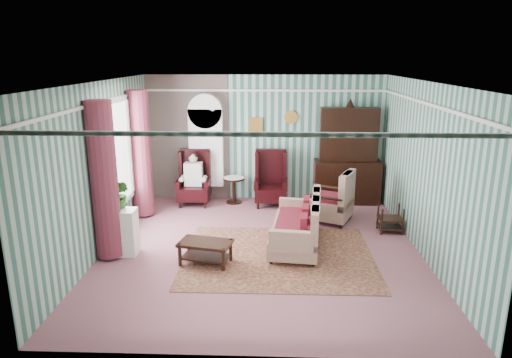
{
  "coord_description": "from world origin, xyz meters",
  "views": [
    {
      "loc": [
        0.18,
        -7.48,
        3.31
      ],
      "look_at": [
        -0.12,
        0.6,
        1.12
      ],
      "focal_mm": 32.0,
      "sensor_mm": 36.0,
      "label": 1
    }
  ],
  "objects_px": {
    "wingback_left": "(194,178)",
    "round_side_table": "(234,190)",
    "wingback_right": "(271,179)",
    "dresser_hutch": "(348,153)",
    "floral_armchair": "(331,198)",
    "bookcase": "(206,153)",
    "plant_stand": "(121,232)",
    "coffee_table": "(206,253)",
    "seated_woman": "(194,180)",
    "sofa": "(296,221)",
    "nest_table": "(390,219)"
  },
  "relations": [
    {
      "from": "dresser_hutch",
      "to": "floral_armchair",
      "type": "distance_m",
      "value": 1.52
    },
    {
      "from": "dresser_hutch",
      "to": "sofa",
      "type": "xyz_separation_m",
      "value": [
        -1.29,
        -2.56,
        -0.7
      ]
    },
    {
      "from": "plant_stand",
      "to": "bookcase",
      "type": "bearing_deg",
      "value": 71.51
    },
    {
      "from": "plant_stand",
      "to": "sofa",
      "type": "bearing_deg",
      "value": 8.63
    },
    {
      "from": "floral_armchair",
      "to": "dresser_hutch",
      "type": "bearing_deg",
      "value": 1.89
    },
    {
      "from": "bookcase",
      "to": "round_side_table",
      "type": "bearing_deg",
      "value": -20.27
    },
    {
      "from": "dresser_hutch",
      "to": "wingback_left",
      "type": "xyz_separation_m",
      "value": [
        -3.5,
        -0.27,
        -0.55
      ]
    },
    {
      "from": "plant_stand",
      "to": "wingback_right",
      "type": "bearing_deg",
      "value": 47.16
    },
    {
      "from": "round_side_table",
      "to": "floral_armchair",
      "type": "xyz_separation_m",
      "value": [
        2.08,
        -1.13,
        0.19
      ]
    },
    {
      "from": "dresser_hutch",
      "to": "seated_woman",
      "type": "bearing_deg",
      "value": -175.59
    },
    {
      "from": "dresser_hutch",
      "to": "floral_armchair",
      "type": "height_order",
      "value": "dresser_hutch"
    },
    {
      "from": "dresser_hutch",
      "to": "round_side_table",
      "type": "xyz_separation_m",
      "value": [
        -2.6,
        -0.12,
        -0.88
      ]
    },
    {
      "from": "dresser_hutch",
      "to": "coffee_table",
      "type": "bearing_deg",
      "value": -129.91
    },
    {
      "from": "bookcase",
      "to": "nest_table",
      "type": "bearing_deg",
      "value": -26.92
    },
    {
      "from": "plant_stand",
      "to": "coffee_table",
      "type": "distance_m",
      "value": 1.55
    },
    {
      "from": "nest_table",
      "to": "plant_stand",
      "type": "relative_size",
      "value": 0.68
    },
    {
      "from": "nest_table",
      "to": "sofa",
      "type": "height_order",
      "value": "sofa"
    },
    {
      "from": "bookcase",
      "to": "floral_armchair",
      "type": "bearing_deg",
      "value": -26.66
    },
    {
      "from": "round_side_table",
      "to": "sofa",
      "type": "relative_size",
      "value": 0.33
    },
    {
      "from": "bookcase",
      "to": "dresser_hutch",
      "type": "distance_m",
      "value": 3.25
    },
    {
      "from": "wingback_right",
      "to": "round_side_table",
      "type": "xyz_separation_m",
      "value": [
        -0.85,
        0.15,
        -0.33
      ]
    },
    {
      "from": "wingback_right",
      "to": "floral_armchair",
      "type": "relative_size",
      "value": 1.28
    },
    {
      "from": "seated_woman",
      "to": "wingback_left",
      "type": "bearing_deg",
      "value": 0.0
    },
    {
      "from": "nest_table",
      "to": "floral_armchair",
      "type": "bearing_deg",
      "value": 152.41
    },
    {
      "from": "seated_woman",
      "to": "coffee_table",
      "type": "relative_size",
      "value": 1.4
    },
    {
      "from": "wingback_right",
      "to": "sofa",
      "type": "xyz_separation_m",
      "value": [
        0.46,
        -2.29,
        -0.14
      ]
    },
    {
      "from": "floral_armchair",
      "to": "coffee_table",
      "type": "bearing_deg",
      "value": 157.0
    },
    {
      "from": "seated_woman",
      "to": "plant_stand",
      "type": "relative_size",
      "value": 1.47
    },
    {
      "from": "round_side_table",
      "to": "coffee_table",
      "type": "bearing_deg",
      "value": -93.52
    },
    {
      "from": "bookcase",
      "to": "plant_stand",
      "type": "relative_size",
      "value": 2.8
    },
    {
      "from": "seated_woman",
      "to": "round_side_table",
      "type": "relative_size",
      "value": 1.97
    },
    {
      "from": "wingback_right",
      "to": "round_side_table",
      "type": "bearing_deg",
      "value": 169.99
    },
    {
      "from": "coffee_table",
      "to": "bookcase",
      "type": "bearing_deg",
      "value": 97.42
    },
    {
      "from": "wingback_left",
      "to": "floral_armchair",
      "type": "xyz_separation_m",
      "value": [
        2.98,
        -0.98,
        -0.14
      ]
    },
    {
      "from": "plant_stand",
      "to": "coffee_table",
      "type": "bearing_deg",
      "value": -12.25
    },
    {
      "from": "wingback_left",
      "to": "wingback_right",
      "type": "relative_size",
      "value": 1.0
    },
    {
      "from": "dresser_hutch",
      "to": "seated_woman",
      "type": "distance_m",
      "value": 3.56
    },
    {
      "from": "bookcase",
      "to": "coffee_table",
      "type": "relative_size",
      "value": 2.65
    },
    {
      "from": "wingback_right",
      "to": "plant_stand",
      "type": "relative_size",
      "value": 1.56
    },
    {
      "from": "coffee_table",
      "to": "dresser_hutch",
      "type": "bearing_deg",
      "value": 50.09
    },
    {
      "from": "dresser_hutch",
      "to": "bookcase",
      "type": "bearing_deg",
      "value": 177.89
    },
    {
      "from": "dresser_hutch",
      "to": "round_side_table",
      "type": "bearing_deg",
      "value": -177.36
    },
    {
      "from": "wingback_left",
      "to": "floral_armchair",
      "type": "distance_m",
      "value": 3.14
    },
    {
      "from": "plant_stand",
      "to": "wingback_left",
      "type": "bearing_deg",
      "value": 73.78
    },
    {
      "from": "wingback_left",
      "to": "coffee_table",
      "type": "xyz_separation_m",
      "value": [
        0.7,
        -3.08,
        -0.43
      ]
    },
    {
      "from": "bookcase",
      "to": "wingback_left",
      "type": "bearing_deg",
      "value": -122.66
    },
    {
      "from": "wingback_left",
      "to": "round_side_table",
      "type": "bearing_deg",
      "value": 9.46
    },
    {
      "from": "seated_woman",
      "to": "nest_table",
      "type": "relative_size",
      "value": 2.19
    },
    {
      "from": "plant_stand",
      "to": "round_side_table",
      "type": "bearing_deg",
      "value": 59.62
    },
    {
      "from": "sofa",
      "to": "floral_armchair",
      "type": "bearing_deg",
      "value": -24.08
    }
  ]
}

